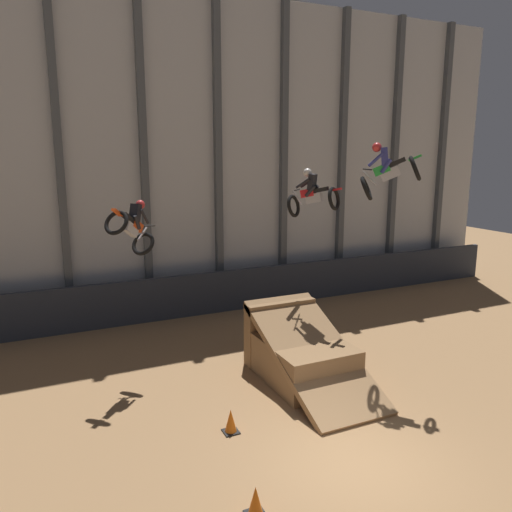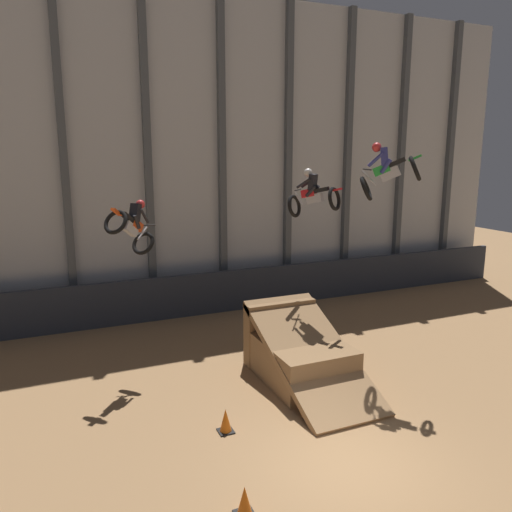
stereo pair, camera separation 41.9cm
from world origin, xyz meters
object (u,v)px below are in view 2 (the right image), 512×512
dirt_ramp (298,353)px  rider_bike_right_air (388,171)px  rider_bike_left_air (132,226)px  traffic_cone_arena_edge (245,501)px  traffic_cone_near_ramp (226,421)px  rider_bike_center_air (313,195)px

dirt_ramp → rider_bike_right_air: 5.79m
rider_bike_left_air → traffic_cone_arena_edge: bearing=-37.4°
rider_bike_left_air → traffic_cone_near_ramp: (1.25, -4.19, -4.15)m
rider_bike_center_air → rider_bike_right_air: size_ratio=1.01×
rider_bike_left_air → traffic_cone_arena_edge: (0.62, -6.93, -4.15)m
rider_bike_right_air → traffic_cone_arena_edge: (-5.91, -3.99, -5.70)m
rider_bike_left_air → rider_bike_right_air: size_ratio=0.98×
traffic_cone_near_ramp → traffic_cone_arena_edge: size_ratio=1.00×
rider_bike_center_air → traffic_cone_arena_edge: bearing=-162.0°
rider_bike_right_air → traffic_cone_arena_edge: 9.13m
dirt_ramp → rider_bike_center_air: rider_bike_center_air is taller
dirt_ramp → traffic_cone_near_ramp: dirt_ramp is taller
rider_bike_right_air → traffic_cone_near_ramp: 7.87m
dirt_ramp → traffic_cone_arena_edge: dirt_ramp is taller
dirt_ramp → rider_bike_right_air: rider_bike_right_air is taller
rider_bike_left_air → dirt_ramp: bearing=20.1°
rider_bike_center_air → traffic_cone_near_ramp: bearing=-174.7°
rider_bike_right_air → traffic_cone_arena_edge: size_ratio=3.01×
rider_bike_left_air → rider_bike_right_air: (6.52, -2.94, 1.55)m
rider_bike_left_air → traffic_cone_near_ramp: rider_bike_left_air is taller
rider_bike_center_air → traffic_cone_near_ramp: rider_bike_center_air is taller
rider_bike_left_air → rider_bike_center_air: (5.44, -0.76, 0.74)m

